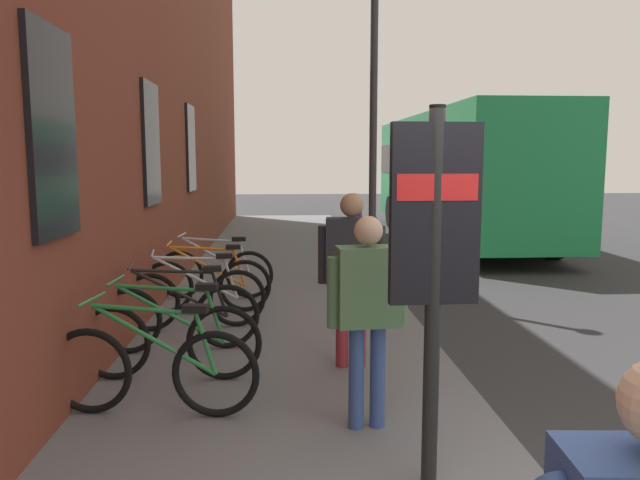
% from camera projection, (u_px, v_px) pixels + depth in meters
% --- Properties ---
extents(ground, '(60.00, 60.00, 0.00)m').
position_uv_depth(ground, '(468.00, 308.00, 9.19)').
color(ground, '#2D2D30').
extents(sidewalk_pavement, '(24.00, 3.50, 0.12)m').
position_uv_depth(sidewalk_pavement, '(284.00, 280.00, 11.00)').
color(sidewalk_pavement, slate).
rests_on(sidewalk_pavement, ground).
extents(station_facade, '(22.00, 0.65, 9.97)m').
position_uv_depth(station_facade, '(169.00, 5.00, 11.22)').
color(station_facade, brown).
rests_on(station_facade, ground).
extents(bicycle_by_door, '(0.48, 1.76, 0.97)m').
position_uv_depth(bicycle_by_door, '(153.00, 369.00, 5.00)').
color(bicycle_by_door, black).
rests_on(bicycle_by_door, sidewalk_pavement).
extents(bicycle_under_window, '(0.48, 1.77, 0.97)m').
position_uv_depth(bicycle_under_window, '(169.00, 340.00, 5.81)').
color(bicycle_under_window, black).
rests_on(bicycle_under_window, sidewalk_pavement).
extents(bicycle_far_end, '(0.48, 1.76, 0.97)m').
position_uv_depth(bicycle_far_end, '(179.00, 316.00, 6.69)').
color(bicycle_far_end, black).
rests_on(bicycle_far_end, sidewalk_pavement).
extents(bicycle_mid_rack, '(0.48, 1.76, 0.97)m').
position_uv_depth(bicycle_mid_rack, '(195.00, 298.00, 7.56)').
color(bicycle_mid_rack, black).
rests_on(bicycle_mid_rack, sidewalk_pavement).
extents(bicycle_beside_lamp, '(0.48, 1.77, 0.97)m').
position_uv_depth(bicycle_beside_lamp, '(207.00, 284.00, 8.37)').
color(bicycle_beside_lamp, black).
rests_on(bicycle_beside_lamp, sidewalk_pavement).
extents(bicycle_nearest_sign, '(0.48, 1.77, 0.97)m').
position_uv_depth(bicycle_nearest_sign, '(215.00, 273.00, 9.24)').
color(bicycle_nearest_sign, black).
rests_on(bicycle_nearest_sign, sidewalk_pavement).
extents(transit_info_sign, '(0.11, 0.55, 2.40)m').
position_uv_depth(transit_info_sign, '(434.00, 239.00, 3.74)').
color(transit_info_sign, black).
rests_on(transit_info_sign, sidewalk_pavement).
extents(city_bus, '(10.52, 2.70, 3.35)m').
position_uv_depth(city_bus, '(459.00, 169.00, 16.65)').
color(city_bus, '#1E8C4C').
rests_on(city_bus, ground).
extents(pedestrian_by_facade, '(0.57, 0.30, 1.52)m').
position_uv_depth(pedestrian_by_facade, '(354.00, 228.00, 10.34)').
color(pedestrian_by_facade, maroon).
rests_on(pedestrian_by_facade, sidewalk_pavement).
extents(pedestrian_near_bus, '(0.29, 0.63, 1.66)m').
position_uv_depth(pedestrian_near_bus, '(368.00, 300.00, 4.70)').
color(pedestrian_near_bus, '#334C8C').
rests_on(pedestrian_near_bus, sidewalk_pavement).
extents(pedestrian_crossing_street, '(0.30, 0.66, 1.75)m').
position_uv_depth(pedestrian_crossing_street, '(351.00, 262.00, 6.10)').
color(pedestrian_crossing_street, maroon).
rests_on(pedestrian_crossing_street, sidewalk_pavement).
extents(street_lamp, '(0.28, 0.28, 4.97)m').
position_uv_depth(street_lamp, '(374.00, 103.00, 9.77)').
color(street_lamp, '#333338').
rests_on(street_lamp, sidewalk_pavement).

